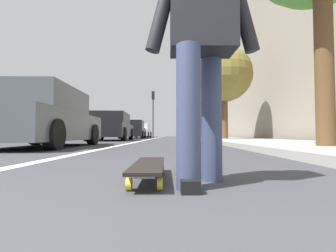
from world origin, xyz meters
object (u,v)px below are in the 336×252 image
object	(u,v)px
parked_car_mid	(111,127)
street_tree_mid	(224,75)
parked_car_end	(142,131)
traffic_light	(153,106)
skater_person	(202,34)
parked_car_near	(42,119)
parked_car_far	(133,130)
pedestrian_distant	(213,125)
skateboard	(149,166)

from	to	relation	value
parked_car_mid	street_tree_mid	xyz separation A→B (m)	(-0.83, -6.01, 2.65)
parked_car_end	street_tree_mid	size ratio (longest dim) A/B	0.96
traffic_light	street_tree_mid	distance (m)	12.27
skater_person	parked_car_near	size ratio (longest dim) A/B	0.39
parked_car_mid	traffic_light	world-z (taller)	traffic_light
parked_car_far	parked_car_end	xyz separation A→B (m)	(5.93, 0.08, 0.01)
parked_car_end	traffic_light	size ratio (longest dim) A/B	0.99
skater_person	traffic_light	xyz separation A→B (m)	(21.91, 2.10, 2.24)
skater_person	parked_car_mid	xyz separation A→B (m)	(11.36, 3.53, -0.21)
pedestrian_distant	traffic_light	bearing A→B (deg)	25.76
parked_car_mid	traffic_light	xyz separation A→B (m)	(10.55, -1.43, 2.45)
parked_car_mid	parked_car_far	world-z (taller)	parked_car_mid
parked_car_mid	traffic_light	bearing A→B (deg)	-7.71
parked_car_far	street_tree_mid	world-z (taller)	street_tree_mid
skateboard	pedestrian_distant	bearing A→B (deg)	-11.74
skateboard	parked_car_end	distance (m)	23.96
traffic_light	skateboard	bearing A→B (deg)	-175.40
parked_car_mid	parked_car_far	xyz separation A→B (m)	(6.60, -0.10, -0.02)
skater_person	parked_car_mid	world-z (taller)	skater_person
parked_car_mid	traffic_light	size ratio (longest dim) A/B	0.99
traffic_light	parked_car_mid	bearing A→B (deg)	172.29
parked_car_near	parked_car_end	world-z (taller)	parked_car_end
skater_person	parked_car_mid	size ratio (longest dim) A/B	0.36
parked_car_far	traffic_light	bearing A→B (deg)	-18.63
skateboard	street_tree_mid	distance (m)	11.26
parked_car_near	parked_car_far	size ratio (longest dim) A/B	1.00
skateboard	parked_car_end	world-z (taller)	parked_car_end
skateboard	parked_car_end	xyz separation A→B (m)	(23.75, 3.16, 0.62)
street_tree_mid	parked_car_far	bearing A→B (deg)	38.52
parked_car_near	parked_car_end	size ratio (longest dim) A/B	0.91
parked_car_mid	parked_car_near	bearing A→B (deg)	-179.30
street_tree_mid	pedestrian_distant	size ratio (longest dim) A/B	3.03
skateboard	street_tree_mid	xyz separation A→B (m)	(10.39, -2.83, 3.29)
parked_car_end	parked_car_far	bearing A→B (deg)	-179.26
skateboard	parked_car_near	world-z (taller)	parked_car_near
parked_car_near	pedestrian_distant	size ratio (longest dim) A/B	2.65
parked_car_near	parked_car_mid	size ratio (longest dim) A/B	0.91
skateboard	traffic_light	world-z (taller)	traffic_light
skateboard	skater_person	world-z (taller)	skater_person
traffic_light	pedestrian_distant	xyz separation A→B (m)	(-9.09, -4.39, -2.27)
parked_car_near	street_tree_mid	distance (m)	8.95
parked_car_far	pedestrian_distant	distance (m)	7.69
traffic_light	pedestrian_distant	distance (m)	10.35
parked_car_end	traffic_light	distance (m)	3.46
skater_person	pedestrian_distant	size ratio (longest dim) A/B	1.03
parked_car_end	pedestrian_distant	world-z (taller)	pedestrian_distant
parked_car_near	parked_car_mid	bearing A→B (deg)	0.70
street_tree_mid	skater_person	bearing A→B (deg)	166.73
skateboard	parked_car_mid	distance (m)	11.67
parked_car_near	parked_car_mid	distance (m)	6.98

